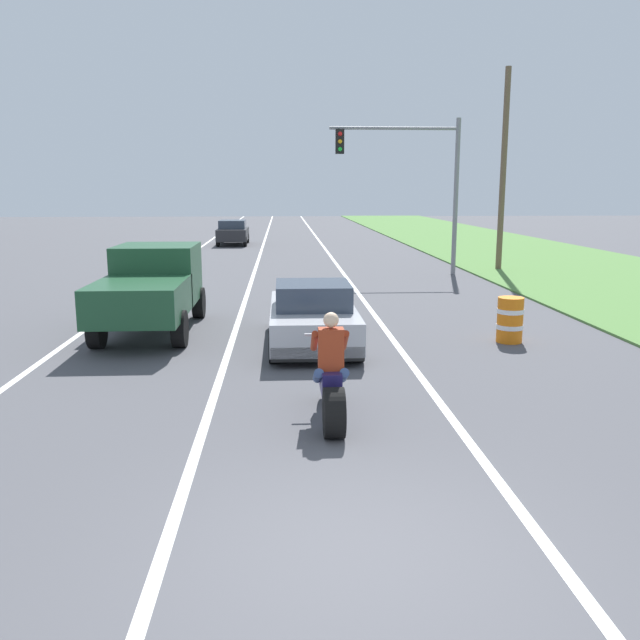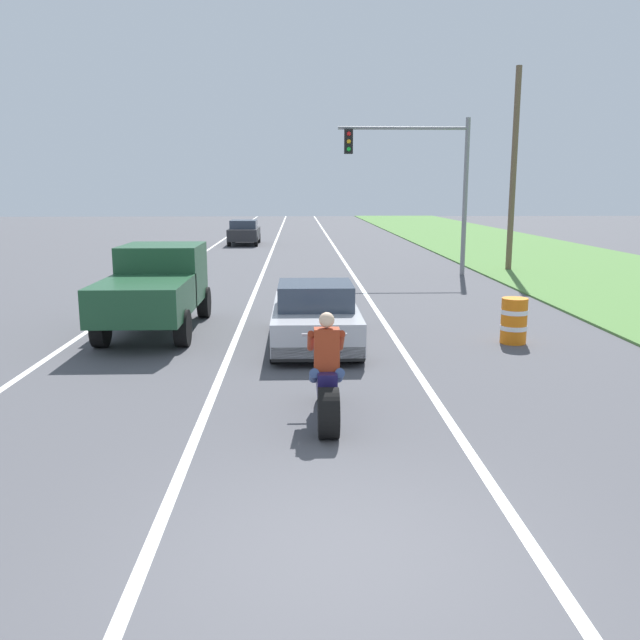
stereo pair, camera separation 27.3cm
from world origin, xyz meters
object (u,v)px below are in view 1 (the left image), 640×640
(motorcycle_with_rider, at_px, (331,383))
(distant_car_far_ahead, at_px, (233,232))
(pickup_truck_left_lane_dark_green, at_px, (151,286))
(traffic_light_mast_near, at_px, (417,171))
(construction_barrel_nearest, at_px, (510,320))
(sports_car_silver, at_px, (313,316))

(motorcycle_with_rider, xyz_separation_m, distant_car_far_ahead, (-3.65, 31.93, 0.18))
(pickup_truck_left_lane_dark_green, xyz_separation_m, traffic_light_mast_near, (8.28, 10.34, 2.92))
(construction_barrel_nearest, bearing_deg, sports_car_silver, 179.64)
(motorcycle_with_rider, relative_size, distant_car_far_ahead, 0.55)
(motorcycle_with_rider, xyz_separation_m, pickup_truck_left_lane_dark_green, (-3.74, 6.47, 0.51))
(motorcycle_with_rider, height_order, pickup_truck_left_lane_dark_green, pickup_truck_left_lane_dark_green)
(distant_car_far_ahead, bearing_deg, sports_car_silver, -82.36)
(sports_car_silver, bearing_deg, traffic_light_mast_near, 68.94)
(sports_car_silver, relative_size, pickup_truck_left_lane_dark_green, 0.90)
(construction_barrel_nearest, bearing_deg, motorcycle_with_rider, -131.20)
(traffic_light_mast_near, bearing_deg, motorcycle_with_rider, -105.10)
(traffic_light_mast_near, relative_size, distant_car_far_ahead, 1.50)
(traffic_light_mast_near, bearing_deg, pickup_truck_left_lane_dark_green, -128.69)
(traffic_light_mast_near, xyz_separation_m, construction_barrel_nearest, (-0.22, -11.88, -3.52))
(sports_car_silver, distance_m, pickup_truck_left_lane_dark_green, 4.04)
(sports_car_silver, xyz_separation_m, distant_car_far_ahead, (-3.62, 26.98, 0.14))
(construction_barrel_nearest, bearing_deg, distant_car_far_ahead, 106.42)
(pickup_truck_left_lane_dark_green, distance_m, distant_car_far_ahead, 25.46)
(sports_car_silver, bearing_deg, motorcycle_with_rider, -89.65)
(traffic_light_mast_near, relative_size, construction_barrel_nearest, 6.00)
(motorcycle_with_rider, height_order, sports_car_silver, motorcycle_with_rider)
(sports_car_silver, height_order, construction_barrel_nearest, sports_car_silver)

